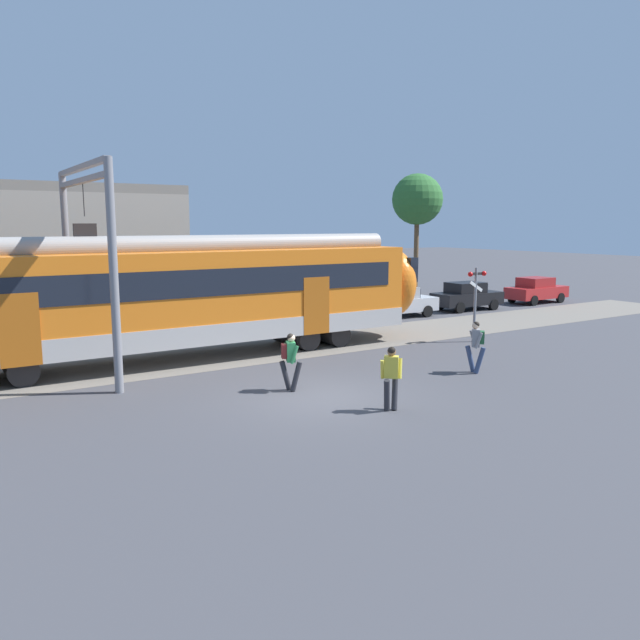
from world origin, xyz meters
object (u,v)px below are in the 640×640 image
object	(u,v)px
pedestrian_green	(290,357)
parked_car_black	(467,296)
parked_car_silver	(398,302)
crossing_signal	(476,292)
pedestrian_yellow	(391,374)
pedestrian_grey	(476,342)
parked_car_red	(536,290)

from	to	relation	value
pedestrian_green	parked_car_black	bearing A→B (deg)	29.52
parked_car_silver	crossing_signal	bearing A→B (deg)	-104.05
pedestrian_green	crossing_signal	world-z (taller)	crossing_signal
pedestrian_yellow	parked_car_silver	distance (m)	16.24
pedestrian_grey	parked_car_red	world-z (taller)	pedestrian_grey
parked_car_black	crossing_signal	xyz separation A→B (m)	(-6.60, -6.89, 1.23)
pedestrian_grey	parked_car_red	bearing A→B (deg)	33.22
pedestrian_yellow	pedestrian_grey	size ratio (longest dim) A/B	1.00
pedestrian_grey	crossing_signal	xyz separation A→B (m)	(3.91, 3.81, 1.02)
pedestrian_green	pedestrian_yellow	distance (m)	3.27
parked_car_silver	pedestrian_yellow	bearing A→B (deg)	-130.20
pedestrian_grey	parked_car_black	xyz separation A→B (m)	(10.51, 10.70, -0.21)
pedestrian_green	pedestrian_yellow	xyz separation A→B (m)	(1.22, -3.03, -0.03)
pedestrian_grey	pedestrian_yellow	bearing A→B (deg)	-160.44
pedestrian_yellow	parked_car_black	xyz separation A→B (m)	(15.36, 12.42, -0.18)
crossing_signal	parked_car_silver	bearing A→B (deg)	75.95
parked_car_silver	pedestrian_grey	bearing A→B (deg)	-117.79
parked_car_red	crossing_signal	xyz separation A→B (m)	(-12.43, -6.90, 1.23)
pedestrian_green	parked_car_red	size ratio (longest dim) A/B	0.41
pedestrian_grey	parked_car_black	world-z (taller)	pedestrian_grey
pedestrian_grey	parked_car_silver	xyz separation A→B (m)	(5.63, 10.68, -0.21)
pedestrian_yellow	crossing_signal	world-z (taller)	crossing_signal
parked_car_black	crossing_signal	size ratio (longest dim) A/B	1.35
parked_car_black	parked_car_red	world-z (taller)	same
pedestrian_grey	parked_car_red	xyz separation A→B (m)	(16.34, 10.70, -0.21)
pedestrian_green	parked_car_red	xyz separation A→B (m)	(22.41, 9.40, -0.21)
pedestrian_yellow	pedestrian_green	bearing A→B (deg)	111.97
pedestrian_yellow	parked_car_black	bearing A→B (deg)	38.95
pedestrian_grey	parked_car_silver	size ratio (longest dim) A/B	0.41
parked_car_black	parked_car_red	xyz separation A→B (m)	(5.83, 0.01, 0.00)
pedestrian_yellow	parked_car_black	distance (m)	19.76
parked_car_silver	crossing_signal	distance (m)	7.19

